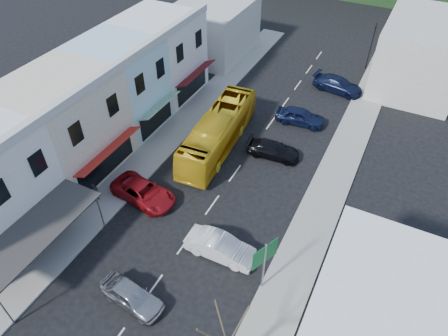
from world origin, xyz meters
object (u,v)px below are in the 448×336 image
car_silver (132,296)px  direction_sign (264,267)px  bus (218,132)px  car_white (220,248)px  car_red (143,193)px  pedestrian_left (95,192)px  traffic_signal (371,46)px

car_silver → direction_sign: 8.13m
bus → car_white: bearing=-66.2°
bus → car_red: bearing=-108.4°
car_silver → pedestrian_left: pedestrian_left is taller
direction_sign → car_red: bearing=-171.2°
car_red → pedestrian_left: size_ratio=2.71×
bus → traffic_signal: traffic_signal is taller
traffic_signal → car_white: bearing=75.9°
pedestrian_left → traffic_signal: size_ratio=0.32×
bus → car_red: size_ratio=2.52×
car_red → direction_sign: size_ratio=1.05×
car_white → traffic_signal: size_ratio=0.82×
car_silver → car_red: size_ratio=0.96×
car_red → pedestrian_left: (-3.05, -1.83, 0.30)m
car_white → bus: bearing=26.4°
traffic_signal → direction_sign: bearing=82.3°
car_white → direction_sign: (3.45, -1.06, 1.48)m
direction_sign → traffic_signal: bearing=114.6°
bus → car_silver: 16.10m
pedestrian_left → bus: bearing=-41.0°
traffic_signal → bus: bearing=59.0°
traffic_signal → car_red: bearing=61.4°
car_silver → direction_sign: bearing=-49.0°
bus → car_white: size_ratio=2.64×
bus → pedestrian_left: (-5.18, -10.23, -0.55)m
car_silver → pedestrian_left: (-7.52, 5.68, 0.30)m
car_silver → car_white: size_ratio=1.00×
car_silver → bus: bearing=15.2°
traffic_signal → car_silver: bearing=71.9°
bus → car_red: bus is taller
car_silver → car_red: (-4.48, 7.51, 0.00)m
car_white → car_red: 7.89m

